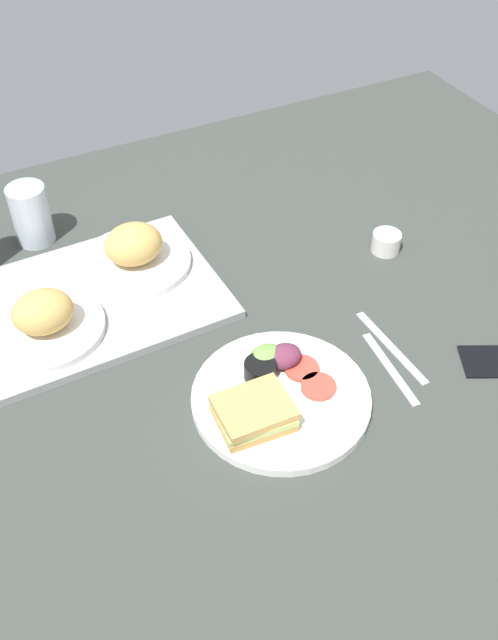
# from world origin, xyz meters

# --- Properties ---
(ground_plane) EXTENTS (1.90, 1.50, 0.03)m
(ground_plane) POSITION_xyz_m (0.00, 0.00, -0.01)
(ground_plane) COLOR #383D38
(serving_tray) EXTENTS (0.46, 0.34, 0.02)m
(serving_tray) POSITION_xyz_m (-0.19, 0.23, 0.01)
(serving_tray) COLOR #9EA0A3
(serving_tray) RESTS_ON ground_plane
(bread_plate_near) EXTENTS (0.20, 0.20, 0.08)m
(bread_plate_near) POSITION_xyz_m (-0.29, 0.18, 0.05)
(bread_plate_near) COLOR white
(bread_plate_near) RESTS_ON serving_tray
(bread_plate_far) EXTENTS (0.21, 0.21, 0.09)m
(bread_plate_far) POSITION_xyz_m (-0.09, 0.28, 0.05)
(bread_plate_far) COLOR white
(bread_plate_far) RESTS_ON serving_tray
(plate_with_salad) EXTENTS (0.28, 0.28, 0.05)m
(plate_with_salad) POSITION_xyz_m (-0.01, -0.12, 0.02)
(plate_with_salad) COLOR white
(plate_with_salad) RESTS_ON ground_plane
(drinking_glass) EXTENTS (0.07, 0.07, 0.12)m
(drinking_glass) POSITION_xyz_m (-0.24, 0.47, 0.06)
(drinking_glass) COLOR silver
(drinking_glass) RESTS_ON ground_plane
(espresso_cup) EXTENTS (0.06, 0.06, 0.04)m
(espresso_cup) POSITION_xyz_m (0.37, 0.13, 0.02)
(espresso_cup) COLOR silver
(espresso_cup) RESTS_ON ground_plane
(fork) EXTENTS (0.03, 0.17, 0.01)m
(fork) POSITION_xyz_m (0.20, -0.14, 0.00)
(fork) COLOR #B7B7BC
(fork) RESTS_ON ground_plane
(knife) EXTENTS (0.02, 0.19, 0.01)m
(knife) POSITION_xyz_m (0.23, -0.10, 0.00)
(knife) COLOR #B7B7BC
(knife) RESTS_ON ground_plane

